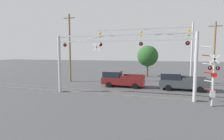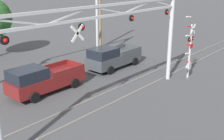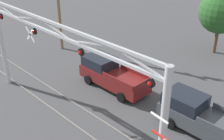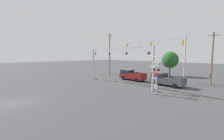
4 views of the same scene
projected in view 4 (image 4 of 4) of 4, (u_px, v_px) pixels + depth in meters
ground_plane at (14, 103)px, 15.77m from camera, size 200.00×200.00×0.00m
rail_track_near at (118, 84)px, 26.23m from camera, size 80.00×0.08×0.10m
rail_track_far at (124, 83)px, 27.19m from camera, size 80.00×0.08×0.10m
crossing_gantry at (117, 60)px, 25.63m from camera, size 14.36×0.31×6.33m
crossing_signal_mast at (156, 79)px, 19.12m from camera, size 1.47×0.35×5.03m
traffic_signal_span at (167, 50)px, 27.90m from camera, size 13.79×0.39×8.52m
pickup_truck_lead at (131, 75)px, 30.24m from camera, size 5.52×2.23×2.01m
pickup_truck_following at (166, 80)px, 24.87m from camera, size 5.49×2.23×2.01m
utility_pole_left at (110, 54)px, 37.18m from camera, size 1.80×0.28×10.32m
utility_pole_right at (212, 58)px, 24.99m from camera, size 1.80×0.28×8.87m
background_tree_beyond_span at (170, 60)px, 35.83m from camera, size 3.92×3.92×5.87m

